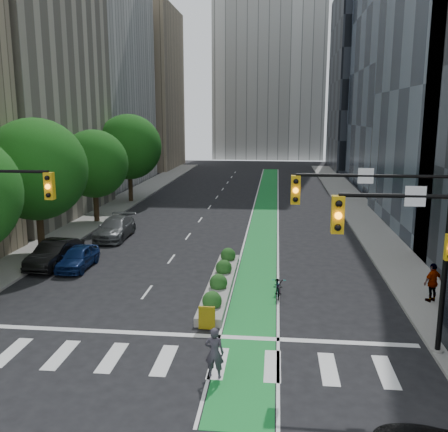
% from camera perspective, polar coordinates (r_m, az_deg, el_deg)
% --- Properties ---
extents(ground, '(160.00, 160.00, 0.00)m').
position_cam_1_polar(ground, '(20.26, -6.18, -14.77)').
color(ground, black).
rests_on(ground, ground).
extents(sidewalk_left, '(3.60, 90.00, 0.15)m').
position_cam_1_polar(sidewalk_left, '(46.41, -13.96, 0.17)').
color(sidewalk_left, gray).
rests_on(sidewalk_left, ground).
extents(sidewalk_right, '(3.60, 90.00, 0.15)m').
position_cam_1_polar(sidewalk_right, '(44.33, 16.07, -0.46)').
color(sidewalk_right, gray).
rests_on(sidewalk_right, ground).
extents(bike_lane_paint, '(2.20, 70.00, 0.01)m').
position_cam_1_polar(bike_lane_paint, '(48.57, 4.78, 0.89)').
color(bike_lane_paint, '#188533').
rests_on(bike_lane_paint, ground).
extents(building_tan_far, '(14.00, 16.00, 26.00)m').
position_cam_1_polar(building_tan_far, '(87.19, -10.23, 14.04)').
color(building_tan_far, tan).
rests_on(building_tan_far, ground).
extents(building_glass_far, '(14.00, 24.00, 42.00)m').
position_cam_1_polar(building_glass_far, '(66.09, 22.45, 21.23)').
color(building_glass_far, '#19212D').
rests_on(building_glass_far, ground).
extents(building_dark_end, '(14.00, 18.00, 28.00)m').
position_cam_1_polar(building_dark_end, '(87.35, 17.16, 14.37)').
color(building_dark_end, black).
rests_on(building_dark_end, ground).
extents(tree_mid, '(6.40, 6.40, 8.78)m').
position_cam_1_polar(tree_mid, '(33.47, -20.69, 5.00)').
color(tree_mid, black).
rests_on(tree_mid, ground).
extents(tree_midfar, '(5.60, 5.60, 7.76)m').
position_cam_1_polar(tree_midfar, '(42.65, -14.63, 5.78)').
color(tree_midfar, black).
rests_on(tree_midfar, ground).
extents(tree_far, '(6.60, 6.60, 9.00)m').
position_cam_1_polar(tree_far, '(52.04, -10.80, 7.76)').
color(tree_far, black).
rests_on(tree_far, ground).
extents(signal_right, '(5.82, 0.51, 7.20)m').
position_cam_1_polar(signal_right, '(19.23, 19.97, -1.64)').
color(signal_right, black).
rests_on(signal_right, ground).
extents(median_planter, '(1.20, 10.26, 1.10)m').
position_cam_1_polar(median_planter, '(26.36, -0.37, -7.46)').
color(median_planter, gray).
rests_on(median_planter, ground).
extents(bicycle, '(0.74, 1.97, 1.03)m').
position_cam_1_polar(bicycle, '(25.39, 6.22, -7.95)').
color(bicycle, gray).
rests_on(bicycle, ground).
extents(cyclist, '(0.71, 0.50, 1.84)m').
position_cam_1_polar(cyclist, '(17.77, -1.10, -15.35)').
color(cyclist, '#37343E').
rests_on(cyclist, ground).
extents(parked_car_left_near, '(1.61, 3.96, 1.35)m').
position_cam_1_polar(parked_car_left_near, '(30.76, -16.35, -4.56)').
color(parked_car_left_near, '#0D2050').
rests_on(parked_car_left_near, ground).
extents(parked_car_left_mid, '(1.98, 4.81, 1.55)m').
position_cam_1_polar(parked_car_left_mid, '(31.61, -18.77, -4.08)').
color(parked_car_left_mid, black).
rests_on(parked_car_left_mid, ground).
extents(parked_car_left_far, '(2.23, 5.29, 1.52)m').
position_cam_1_polar(parked_car_left_far, '(37.49, -12.35, -1.35)').
color(parked_car_left_far, '#515355').
rests_on(parked_car_left_far, ground).
extents(pedestrian_far, '(1.19, 0.98, 1.90)m').
position_cam_1_polar(pedestrian_far, '(25.96, 22.76, -7.01)').
color(pedestrian_far, gray).
rests_on(pedestrian_far, sidewalk_right).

